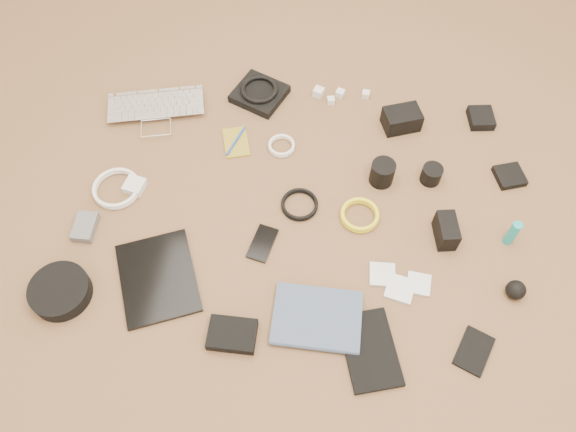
# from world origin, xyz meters

# --- Properties ---
(laptop) EXTENTS (0.39, 0.32, 0.03)m
(laptop) POSITION_xyz_m (-0.52, 0.32, 0.01)
(laptop) COLOR silver
(laptop) RESTS_ON ground
(headphone_pouch) EXTENTS (0.22, 0.21, 0.03)m
(headphone_pouch) POSITION_xyz_m (-0.17, 0.47, 0.01)
(headphone_pouch) COLOR black
(headphone_pouch) RESTS_ON ground
(headphones) EXTENTS (0.15, 0.15, 0.02)m
(headphones) POSITION_xyz_m (-0.17, 0.47, 0.04)
(headphones) COLOR black
(headphones) RESTS_ON headphone_pouch
(charger_a) EXTENTS (0.04, 0.04, 0.03)m
(charger_a) POSITION_xyz_m (0.04, 0.51, 0.02)
(charger_a) COLOR silver
(charger_a) RESTS_ON ground
(charger_b) EXTENTS (0.04, 0.04, 0.03)m
(charger_b) POSITION_xyz_m (0.11, 0.52, 0.01)
(charger_b) COLOR silver
(charger_b) RESTS_ON ground
(charger_c) EXTENTS (0.03, 0.03, 0.02)m
(charger_c) POSITION_xyz_m (0.21, 0.53, 0.01)
(charger_c) COLOR silver
(charger_c) RESTS_ON ground
(charger_d) EXTENTS (0.03, 0.03, 0.02)m
(charger_d) POSITION_xyz_m (0.08, 0.48, 0.01)
(charger_d) COLOR silver
(charger_d) RESTS_ON ground
(dslr_camera) EXTENTS (0.15, 0.12, 0.07)m
(dslr_camera) POSITION_xyz_m (0.34, 0.41, 0.04)
(dslr_camera) COLOR black
(dslr_camera) RESTS_ON ground
(lens_pouch) EXTENTS (0.10, 0.11, 0.03)m
(lens_pouch) POSITION_xyz_m (0.61, 0.47, 0.02)
(lens_pouch) COLOR black
(lens_pouch) RESTS_ON ground
(notebook_olive) EXTENTS (0.12, 0.15, 0.01)m
(notebook_olive) POSITION_xyz_m (-0.22, 0.25, 0.00)
(notebook_olive) COLOR olive
(notebook_olive) RESTS_ON ground
(pen_blue) EXTENTS (0.05, 0.13, 0.01)m
(pen_blue) POSITION_xyz_m (-0.22, 0.25, 0.01)
(pen_blue) COLOR #163EB5
(pen_blue) RESTS_ON notebook_olive
(cable_white_a) EXTENTS (0.09, 0.09, 0.01)m
(cable_white_a) POSITION_xyz_m (-0.06, 0.25, 0.01)
(cable_white_a) COLOR white
(cable_white_a) RESTS_ON ground
(lens_a) EXTENTS (0.08, 0.08, 0.08)m
(lens_a) POSITION_xyz_m (0.28, 0.17, 0.04)
(lens_a) COLOR black
(lens_a) RESTS_ON ground
(lens_b) EXTENTS (0.08, 0.08, 0.06)m
(lens_b) POSITION_xyz_m (0.44, 0.19, 0.03)
(lens_b) COLOR black
(lens_b) RESTS_ON ground
(card_reader) EXTENTS (0.11, 0.11, 0.02)m
(card_reader) POSITION_xyz_m (0.70, 0.23, 0.01)
(card_reader) COLOR black
(card_reader) RESTS_ON ground
(power_brick) EXTENTS (0.07, 0.07, 0.03)m
(power_brick) POSITION_xyz_m (-0.51, 0.02, 0.01)
(power_brick) COLOR silver
(power_brick) RESTS_ON ground
(cable_white_b) EXTENTS (0.16, 0.16, 0.01)m
(cable_white_b) POSITION_xyz_m (-0.57, 0.00, 0.01)
(cable_white_b) COLOR white
(cable_white_b) RESTS_ON ground
(cable_black) EXTENTS (0.15, 0.15, 0.01)m
(cable_black) POSITION_xyz_m (0.03, 0.03, 0.01)
(cable_black) COLOR black
(cable_black) RESTS_ON ground
(cable_yellow) EXTENTS (0.16, 0.16, 0.01)m
(cable_yellow) POSITION_xyz_m (0.22, 0.01, 0.01)
(cable_yellow) COLOR yellow
(cable_yellow) RESTS_ON ground
(flash) EXTENTS (0.08, 0.11, 0.08)m
(flash) POSITION_xyz_m (0.49, -0.02, 0.04)
(flash) COLOR black
(flash) RESTS_ON ground
(lens_cleaner) EXTENTS (0.04, 0.04, 0.10)m
(lens_cleaner) POSITION_xyz_m (0.68, -0.01, 0.05)
(lens_cleaner) COLOR teal
(lens_cleaner) RESTS_ON ground
(battery_charger) EXTENTS (0.07, 0.10, 0.03)m
(battery_charger) POSITION_xyz_m (-0.62, -0.15, 0.01)
(battery_charger) COLOR #59595E
(battery_charger) RESTS_ON ground
(tablet) EXTENTS (0.31, 0.34, 0.01)m
(tablet) POSITION_xyz_m (-0.35, -0.28, 0.01)
(tablet) COLOR black
(tablet) RESTS_ON ground
(phone) EXTENTS (0.09, 0.13, 0.01)m
(phone) POSITION_xyz_m (-0.06, -0.13, 0.00)
(phone) COLOR black
(phone) RESTS_ON ground
(filter_case_left) EXTENTS (0.08, 0.08, 0.01)m
(filter_case_left) POSITION_xyz_m (0.31, -0.18, 0.01)
(filter_case_left) COLOR silver
(filter_case_left) RESTS_ON ground
(filter_case_mid) EXTENTS (0.09, 0.09, 0.01)m
(filter_case_mid) POSITION_xyz_m (0.36, -0.22, 0.01)
(filter_case_mid) COLOR silver
(filter_case_mid) RESTS_ON ground
(filter_case_right) EXTENTS (0.07, 0.07, 0.01)m
(filter_case_right) POSITION_xyz_m (0.41, -0.19, 0.00)
(filter_case_right) COLOR silver
(filter_case_right) RESTS_ON ground
(air_blower) EXTENTS (0.06, 0.06, 0.06)m
(air_blower) POSITION_xyz_m (0.69, -0.19, 0.03)
(air_blower) COLOR black
(air_blower) RESTS_ON ground
(headphone_case) EXTENTS (0.23, 0.23, 0.05)m
(headphone_case) POSITION_xyz_m (-0.62, -0.37, 0.02)
(headphone_case) COLOR black
(headphone_case) RESTS_ON ground
(drive_case) EXTENTS (0.14, 0.10, 0.03)m
(drive_case) POSITION_xyz_m (-0.10, -0.43, 0.02)
(drive_case) COLOR black
(drive_case) RESTS_ON ground
(paperback) EXTENTS (0.25, 0.19, 0.02)m
(paperback) POSITION_xyz_m (0.13, -0.44, 0.01)
(paperback) COLOR #3E4E69
(paperback) RESTS_ON ground
(notebook_black_a) EXTENTS (0.20, 0.26, 0.02)m
(notebook_black_a) POSITION_xyz_m (0.28, -0.41, 0.01)
(notebook_black_a) COLOR black
(notebook_black_a) RESTS_ON ground
(notebook_black_b) EXTENTS (0.12, 0.15, 0.01)m
(notebook_black_b) POSITION_xyz_m (0.57, -0.38, 0.01)
(notebook_black_b) COLOR black
(notebook_black_b) RESTS_ON ground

